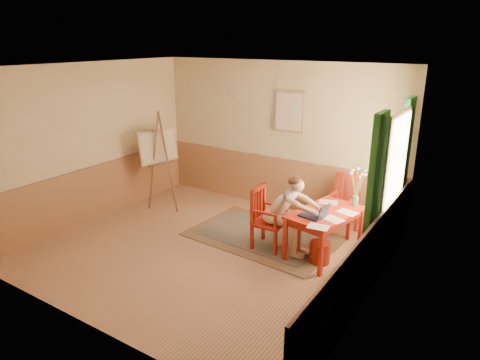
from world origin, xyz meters
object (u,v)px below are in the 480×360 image
Objects in this scene: chair_back at (343,205)px; laptop at (315,215)px; figure at (286,210)px; easel at (159,151)px; table at (325,217)px; chair_left at (266,218)px.

laptop is (0.01, -1.26, 0.27)m from chair_back.
easel is at bearing 171.13° from figure.
figure is at bearing -112.88° from chair_back.
easel is (-3.48, 0.55, 0.35)m from laptop.
table is at bearing -87.25° from chair_back.
easel is at bearing 176.01° from table.
chair_left is 0.79× the size of figure.
figure is at bearing 4.04° from chair_left.
table is 3.55m from easel.
figure is at bearing 170.46° from laptop.
chair_left is 2.25× the size of laptop.
figure is at bearing -8.87° from easel.
chair_back is (-0.05, 0.96, -0.13)m from table.
chair_back is (0.82, 1.20, -0.00)m from chair_left.
figure is (0.32, 0.02, 0.20)m from chair_left.
easel reaches higher than chair_left.
chair_left reaches higher than laptop.
figure reaches higher than laptop.
table is 0.59m from figure.
easel is (-2.65, 0.49, 0.62)m from chair_left.
chair_left is (-0.86, -0.24, -0.13)m from table.
chair_back is 2.25× the size of laptop.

